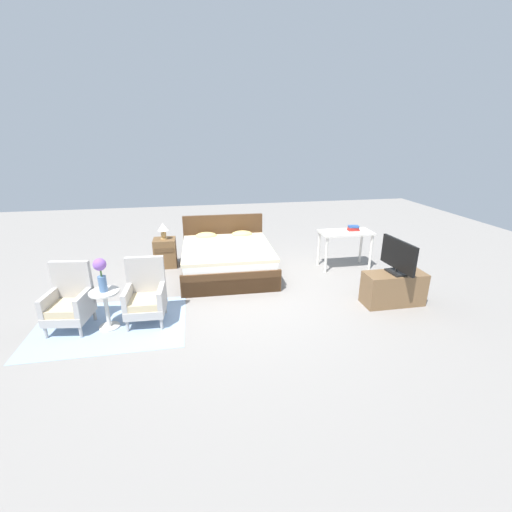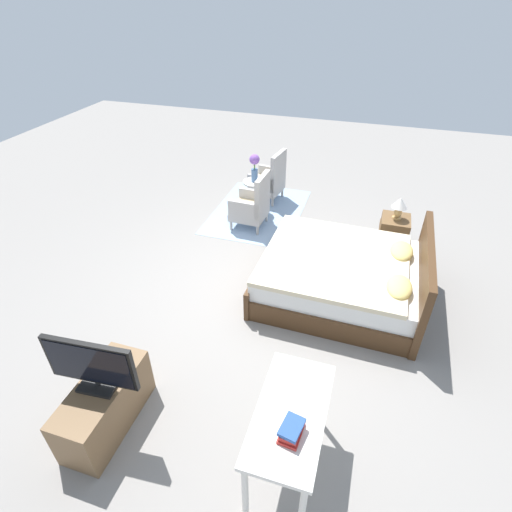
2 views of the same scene
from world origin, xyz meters
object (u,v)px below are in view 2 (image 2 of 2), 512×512
Objects in this scene: flower_vase at (255,165)px; tv_flatscreen at (91,365)px; table_lamp at (400,205)px; tv_stand at (106,405)px; vanity_desk at (290,420)px; book_stack at (291,430)px; nightstand at (392,236)px; armchair_by_window_right at (252,206)px; side_table at (255,193)px; bed at (343,277)px; armchair_by_window_left at (269,180)px.

tv_flatscreen is at bearing -0.56° from flower_vase.
table_lamp reaches higher than tv_stand.
vanity_desk is (4.23, 1.62, -0.21)m from flower_vase.
book_stack is at bearing 87.72° from tv_flatscreen.
flower_vase is 4.38m from tv_stand.
table_lamp is (0.00, 0.00, 0.51)m from nightstand.
armchair_by_window_right is 1.62× the size of side_table.
table_lamp is at bearing 169.81° from book_stack.
bed is 1.43m from table_lamp.
bed is at bearing -25.36° from table_lamp.
armchair_by_window_left reaches higher than side_table.
bed is 1.94× the size of vanity_desk.
nightstand reaches higher than tv_stand.
nightstand is at bearing 147.25° from tv_flatscreen.
tv_flatscreen is 0.76× the size of vanity_desk.
bed is at bearing 176.54° from vanity_desk.
bed is 1.34m from nightstand.
armchair_by_window_left is at bearing -145.24° from bed.
bed is at bearing 43.54° from flower_vase.
armchair_by_window_left is 0.52m from side_table.
flower_vase is at bearing -105.34° from nightstand.
vanity_desk reaches higher than tv_stand.
side_table is 4.54m from vanity_desk.
vanity_desk is at bearing -3.46° from bed.
armchair_by_window_right reaches higher than nightstand.
tv_flatscreen reaches higher than armchair_by_window_right.
nightstand is (0.64, 2.34, -0.57)m from flower_vase.
armchair_by_window_left is at bearing -162.51° from vanity_desk.
side_table is at bearing -105.34° from nightstand.
side_table is at bearing -166.42° from armchair_by_window_right.
armchair_by_window_left is 0.96× the size of tv_stand.
armchair_by_window_right is 2.25m from table_lamp.
vanity_desk is at bearing -11.30° from nightstand.
flower_vase is (0.51, -0.12, 0.48)m from armchair_by_window_left.
nightstand is (0.64, 2.34, -0.06)m from side_table.
flower_vase reaches higher than armchair_by_window_left.
armchair_by_window_right reaches higher than side_table.
book_stack is at bearing 17.36° from armchair_by_window_left.
flower_vase is 0.60× the size of tv_flatscreen.
flower_vase reaches higher than bed.
side_table is (-0.52, -0.12, -0.03)m from armchair_by_window_right.
tv_stand is at bearing -175.50° from tv_flatscreen.
vanity_desk is at bearing -166.41° from book_stack.
tv_stand is 4.07× the size of book_stack.
tv_flatscreen is at bearing -1.97° from armchair_by_window_left.
armchair_by_window_left is (-2.36, -1.64, 0.08)m from bed.
tv_flatscreen reaches higher than book_stack.
flower_vase reaches higher than nightstand.
flower_vase is (0.00, 0.00, 0.50)m from side_table.
side_table is at bearing -105.33° from table_lamp.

